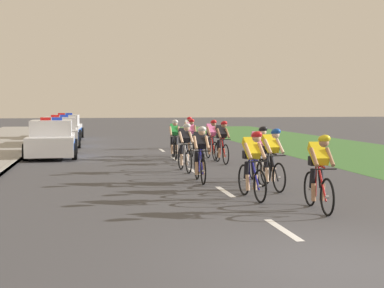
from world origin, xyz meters
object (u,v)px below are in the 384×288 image
(cyclist_second, at_px, (252,164))
(cyclist_fourth, at_px, (259,153))
(cyclist_tenth, at_px, (191,137))
(police_car_nearest, at_px, (52,140))
(police_car_third, at_px, (66,128))
(cyclist_sixth, at_px, (185,147))
(cyclist_eighth, at_px, (174,139))
(cyclist_lead, at_px, (319,172))
(cyclist_ninth, at_px, (212,139))
(police_car_second, at_px, (60,133))
(cyclist_eleventh, at_px, (189,132))
(cyclist_fifth, at_px, (200,153))
(cyclist_third, at_px, (271,158))
(cyclist_seventh, at_px, (222,141))

(cyclist_second, bearing_deg, cyclist_fourth, 68.98)
(cyclist_tenth, relative_size, police_car_nearest, 0.39)
(police_car_third, bearing_deg, cyclist_tenth, -64.86)
(cyclist_sixth, distance_m, cyclist_eighth, 3.98)
(cyclist_lead, xyz_separation_m, cyclist_ninth, (0.11, 10.15, 0.00))
(cyclist_fourth, xyz_separation_m, police_car_nearest, (-6.06, 8.28, -0.11))
(cyclist_second, height_order, cyclist_ninth, same)
(cyclist_fourth, bearing_deg, cyclist_lead, -91.05)
(cyclist_second, bearing_deg, police_car_third, 102.97)
(cyclist_second, height_order, cyclist_sixth, same)
(cyclist_ninth, xyz_separation_m, police_car_second, (-6.09, 7.71, -0.11))
(police_car_nearest, bearing_deg, police_car_third, 90.01)
(cyclist_ninth, distance_m, police_car_nearest, 6.47)
(cyclist_eleventh, relative_size, police_car_third, 0.39)
(cyclist_fourth, bearing_deg, police_car_third, 107.22)
(cyclist_lead, xyz_separation_m, cyclist_tenth, (-0.41, 11.73, 0.00))
(cyclist_lead, distance_m, cyclist_eleventh, 15.39)
(cyclist_fifth, bearing_deg, cyclist_sixth, 90.53)
(police_car_third, bearing_deg, cyclist_third, -74.15)
(cyclist_ninth, bearing_deg, cyclist_third, -91.26)
(cyclist_fifth, bearing_deg, cyclist_second, -77.49)
(cyclist_fourth, bearing_deg, cyclist_sixth, 121.97)
(cyclist_fourth, distance_m, police_car_second, 15.07)
(cyclist_second, relative_size, cyclist_sixth, 1.00)
(cyclist_second, height_order, cyclist_eleventh, same)
(cyclist_third, height_order, cyclist_seventh, same)
(cyclist_lead, distance_m, cyclist_fifth, 4.57)
(cyclist_seventh, bearing_deg, police_car_third, 112.55)
(cyclist_second, height_order, cyclist_tenth, same)
(cyclist_second, height_order, police_car_third, police_car_third)
(cyclist_lead, relative_size, cyclist_ninth, 1.00)
(cyclist_sixth, bearing_deg, cyclist_ninth, 64.86)
(cyclist_tenth, bearing_deg, cyclist_sixth, -102.49)
(cyclist_fourth, xyz_separation_m, cyclist_eighth, (-1.34, 6.55, 0.00))
(police_car_second, bearing_deg, cyclist_fourth, -66.30)
(cyclist_ninth, bearing_deg, cyclist_fifth, -105.54)
(cyclist_ninth, distance_m, police_car_third, 14.78)
(cyclist_third, bearing_deg, police_car_second, 111.39)
(cyclist_seventh, relative_size, police_car_second, 0.39)
(cyclist_fourth, relative_size, cyclist_eighth, 1.00)
(cyclist_seventh, distance_m, cyclist_eleventh, 6.61)
(cyclist_third, xyz_separation_m, cyclist_seventh, (0.23, 6.06, 0.00))
(cyclist_third, relative_size, cyclist_seventh, 1.00)
(cyclist_ninth, bearing_deg, cyclist_fourth, -90.34)
(cyclist_sixth, height_order, cyclist_eleventh, same)
(cyclist_second, distance_m, cyclist_fourth, 2.71)
(cyclist_third, height_order, cyclist_tenth, same)
(cyclist_sixth, xyz_separation_m, police_car_third, (-4.45, 16.97, -0.11))
(cyclist_second, bearing_deg, cyclist_eleventh, 85.66)
(cyclist_third, xyz_separation_m, cyclist_sixth, (-1.48, 3.92, 0.00))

